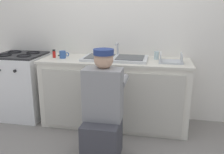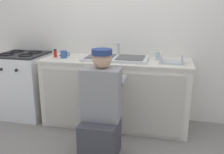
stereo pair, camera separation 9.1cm
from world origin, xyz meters
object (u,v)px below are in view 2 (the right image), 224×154
(sink_double_basin, at_px, (116,58))
(water_glass, at_px, (157,56))
(spice_bottle_red, at_px, (55,53))
(cell_phone, at_px, (64,54))
(stove_range, at_px, (24,84))
(coffee_mug, at_px, (64,54))
(dish_rack_tray, at_px, (171,61))
(plumber_person, at_px, (101,114))

(sink_double_basin, xyz_separation_m, water_glass, (0.51, 0.11, 0.03))
(spice_bottle_red, relative_size, cell_phone, 0.75)
(sink_double_basin, distance_m, stove_range, 1.38)
(coffee_mug, relative_size, dish_rack_tray, 0.45)
(sink_double_basin, bearing_deg, plumber_person, -88.86)
(cell_phone, bearing_deg, dish_rack_tray, -8.09)
(stove_range, bearing_deg, spice_bottle_red, -3.04)
(stove_range, distance_m, spice_bottle_red, 0.70)
(spice_bottle_red, bearing_deg, sink_double_basin, 2.12)
(sink_double_basin, distance_m, spice_bottle_red, 0.80)
(spice_bottle_red, xyz_separation_m, dish_rack_tray, (1.47, -0.02, -0.03))
(spice_bottle_red, bearing_deg, plumber_person, -42.07)
(plumber_person, height_order, coffee_mug, plumber_person)
(dish_rack_tray, bearing_deg, cell_phone, 171.91)
(plumber_person, bearing_deg, water_glass, 60.74)
(plumber_person, relative_size, water_glass, 11.04)
(plumber_person, height_order, spice_bottle_red, plumber_person)
(coffee_mug, bearing_deg, dish_rack_tray, -0.14)
(plumber_person, bearing_deg, stove_range, 150.18)
(stove_range, distance_m, water_glass, 1.88)
(water_glass, relative_size, coffee_mug, 0.79)
(plumber_person, relative_size, dish_rack_tray, 3.94)
(coffee_mug, bearing_deg, stove_range, 175.92)
(plumber_person, distance_m, coffee_mug, 1.09)
(water_glass, relative_size, spice_bottle_red, 0.95)
(coffee_mug, xyz_separation_m, cell_phone, (-0.09, 0.20, -0.04))
(plumber_person, xyz_separation_m, spice_bottle_red, (-0.81, 0.73, 0.45))
(dish_rack_tray, height_order, cell_phone, dish_rack_tray)
(coffee_mug, height_order, dish_rack_tray, dish_rack_tray)
(water_glass, distance_m, cell_phone, 1.27)
(water_glass, bearing_deg, sink_double_basin, -167.50)
(stove_range, distance_m, dish_rack_tray, 2.04)
(sink_double_basin, relative_size, plumber_person, 0.72)
(stove_range, distance_m, cell_phone, 0.71)
(stove_range, xyz_separation_m, dish_rack_tray, (1.99, -0.05, 0.44))
(coffee_mug, bearing_deg, spice_bottle_red, 171.78)
(water_glass, xyz_separation_m, dish_rack_tray, (0.17, -0.16, -0.03))
(dish_rack_tray, distance_m, cell_phone, 1.45)
(stove_range, height_order, spice_bottle_red, spice_bottle_red)
(plumber_person, distance_m, dish_rack_tray, 1.06)
(sink_double_basin, xyz_separation_m, cell_phone, (-0.76, 0.15, -0.01))
(coffee_mug, bearing_deg, sink_double_basin, 4.11)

